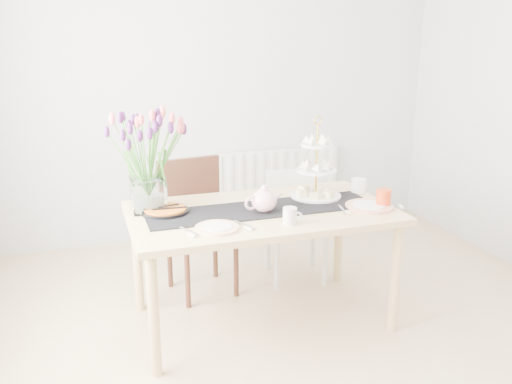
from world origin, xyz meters
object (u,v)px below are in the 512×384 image
object	(u,v)px
radiator	(276,182)
dining_table	(262,222)
cream_jug	(358,186)
mug_orange	(383,198)
chair_white	(294,217)
teapot	(264,201)
plate_left	(217,228)
tart_tin	(165,211)
plate_right	(369,206)
cake_stand	(316,177)
tulip_vase	(145,145)
chair_brown	(196,215)
mug_white	(290,216)

from	to	relation	value
radiator	dining_table	world-z (taller)	same
cream_jug	mug_orange	distance (m)	0.31
chair_white	mug_orange	distance (m)	0.89
teapot	plate_left	bearing A→B (deg)	-163.52
teapot	mug_orange	xyz separation A→B (m)	(0.74, -0.11, -0.02)
tart_tin	plate_right	bearing A→B (deg)	-13.01
cake_stand	mug_orange	bearing A→B (deg)	-42.47
chair_white	cream_jug	size ratio (longest dim) A/B	8.21
tulip_vase	plate_right	distance (m)	1.41
chair_white	mug_orange	bearing A→B (deg)	-61.20
chair_brown	tart_tin	size ratio (longest dim) A/B	3.36
teapot	cream_jug	bearing A→B (deg)	4.00
cake_stand	tart_tin	world-z (taller)	cake_stand
radiator	cream_jug	bearing A→B (deg)	-88.36
cream_jug	mug_white	size ratio (longest dim) A/B	1.02
chair_white	cake_stand	world-z (taller)	cake_stand
cream_jug	plate_left	bearing A→B (deg)	-176.18
chair_brown	tulip_vase	distance (m)	0.81
chair_brown	tulip_vase	xyz separation A→B (m)	(-0.37, -0.39, 0.61)
tart_tin	plate_left	bearing A→B (deg)	-57.30
cream_jug	plate_left	distance (m)	1.14
cream_jug	dining_table	bearing A→B (deg)	175.32
tulip_vase	plate_left	size ratio (longest dim) A/B	2.96
cake_stand	mug_orange	xyz separation A→B (m)	(0.32, -0.30, -0.08)
chair_white	tulip_vase	bearing A→B (deg)	-151.47
mug_orange	tart_tin	bearing A→B (deg)	97.98
mug_orange	cream_jug	bearing A→B (deg)	20.96
tart_tin	mug_white	xyz separation A→B (m)	(0.64, -0.40, 0.03)
chair_white	plate_left	distance (m)	1.20
tart_tin	plate_left	size ratio (longest dim) A/B	1.13
chair_brown	mug_orange	size ratio (longest dim) A/B	8.56
cream_jug	plate_right	size ratio (longest dim) A/B	0.33
plate_left	chair_brown	bearing A→B (deg)	86.02
mug_orange	radiator	bearing A→B (deg)	21.86
plate_left	dining_table	bearing A→B (deg)	34.79
mug_orange	plate_right	xyz separation A→B (m)	(-0.09, 0.01, -0.05)
dining_table	mug_orange	bearing A→B (deg)	-13.19
radiator	tulip_vase	distance (m)	2.06
mug_orange	dining_table	bearing A→B (deg)	97.23
radiator	cake_stand	world-z (taller)	cake_stand
chair_white	cream_jug	bearing A→B (deg)	-50.18
radiator	cake_stand	xyz separation A→B (m)	(-0.28, -1.48, 0.44)
tart_tin	chair_white	bearing A→B (deg)	25.21
mug_white	teapot	bearing A→B (deg)	136.97
teapot	mug_orange	bearing A→B (deg)	-19.81
dining_table	chair_white	size ratio (longest dim) A/B	2.02
cake_stand	plate_right	world-z (taller)	cake_stand
dining_table	tart_tin	world-z (taller)	tart_tin
teapot	cream_jug	size ratio (longest dim) A/B	2.53
mug_orange	chair_white	bearing A→B (deg)	39.90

